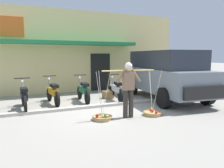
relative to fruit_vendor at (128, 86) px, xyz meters
name	(u,v)px	position (x,y,z in m)	size (l,w,h in m)	color
ground_plane	(101,112)	(-0.57, 0.91, -0.98)	(90.00, 90.00, 0.00)	gray
sidewalk_curb	(94,106)	(-0.57, 1.61, -0.93)	(20.00, 0.24, 0.10)	#AEA89C
fruit_vendor	(128,86)	(0.00, 0.00, 0.00)	(1.65, 0.24, 1.70)	#2D2823
fruit_basket_left_side	(102,117)	(-0.83, 0.10, -0.90)	(0.60, 0.60, 1.45)	tan
fruit_basket_right_side	(152,113)	(0.83, -0.09, -0.90)	(0.60, 0.60, 1.45)	tan
motorcycle_nearest_shop	(24,97)	(-2.91, 2.34, -0.52)	(0.54, 1.82, 1.09)	black
motorcycle_second_in_row	(53,93)	(-1.84, 2.84, -0.52)	(0.54, 1.82, 1.09)	black
motorcycle_third_in_row	(83,91)	(-0.63, 2.76, -0.52)	(0.54, 1.82, 1.09)	black
motorcycle_end_of_row	(116,90)	(0.72, 2.45, -0.52)	(0.54, 1.82, 1.09)	black
parked_truck	(165,73)	(2.83, 1.90, 0.15)	(2.53, 4.97, 2.10)	slate
storefront_building	(56,52)	(-0.89, 7.77, 1.12)	(13.00, 6.00, 4.20)	#DBC684
wooden_crate	(108,95)	(0.58, 3.03, -0.82)	(0.44, 0.36, 0.32)	olive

